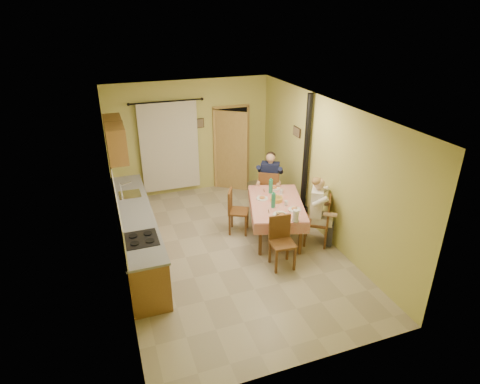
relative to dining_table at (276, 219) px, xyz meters
name	(u,v)px	position (x,y,z in m)	size (l,w,h in m)	color
floor	(230,249)	(-1.06, -0.18, -0.38)	(4.00, 6.00, 0.01)	tan
room_shell	(229,162)	(-1.06, -0.18, 1.44)	(4.04, 6.04, 2.82)	#CFCC6A
kitchen_run	(137,233)	(-2.77, 0.22, 0.10)	(0.64, 3.64, 1.56)	brown
upper_cabinets	(115,139)	(-2.88, 1.52, 1.57)	(0.35, 1.40, 0.70)	brown
curtain	(170,147)	(-1.61, 2.72, 0.88)	(1.70, 0.07, 2.22)	black
doorway	(231,148)	(-0.05, 2.67, 0.67)	(0.96, 0.54, 2.15)	black
dining_table	(276,219)	(0.00, 0.00, 0.00)	(1.50, 1.95, 0.76)	tan
tableware	(279,202)	(-0.01, -0.12, 0.45)	(0.69, 1.63, 0.33)	white
chair_far	(269,199)	(0.30, 1.04, -0.09)	(0.62, 0.62, 1.02)	brown
chair_near	(282,252)	(-0.35, -1.04, -0.09)	(0.44, 0.44, 0.96)	brown
chair_right	(317,230)	(0.65, -0.56, -0.09)	(0.64, 0.64, 1.02)	brown
chair_left	(238,219)	(-0.69, 0.39, -0.09)	(0.53, 0.53, 0.95)	brown
man_far	(270,176)	(0.31, 1.05, 0.50)	(0.65, 0.63, 1.39)	#141938
man_right	(319,204)	(0.63, -0.55, 0.50)	(0.64, 0.65, 1.39)	white
stove_flue	(305,177)	(0.84, 0.42, 0.64)	(0.24, 0.24, 2.80)	black
picture_back	(200,123)	(-0.81, 2.79, 1.37)	(0.19, 0.03, 0.23)	black
picture_right	(297,132)	(0.91, 1.02, 1.47)	(0.03, 0.31, 0.21)	brown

